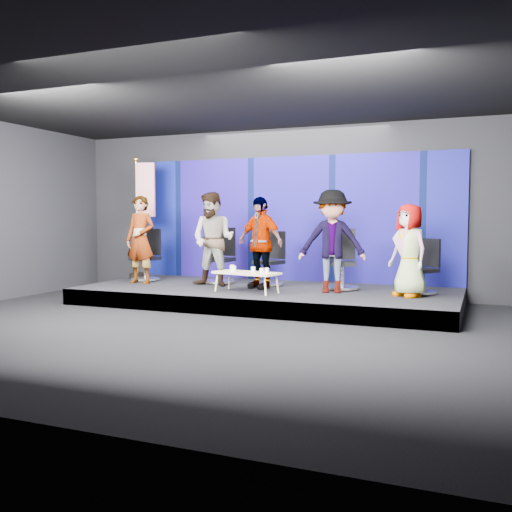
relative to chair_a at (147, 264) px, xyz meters
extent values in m
plane|color=black|center=(2.80, -2.76, -0.66)|extent=(10.00, 10.00, 0.00)
cube|color=black|center=(2.80, 1.24, 1.09)|extent=(10.00, 0.02, 3.50)
cube|color=black|center=(2.80, -2.76, 2.84)|extent=(10.00, 8.00, 0.02)
cube|color=black|center=(2.80, -0.26, -0.51)|extent=(7.00, 3.00, 0.30)
cube|color=navy|center=(2.80, 1.19, 0.94)|extent=(7.00, 0.08, 2.60)
cylinder|color=silver|center=(0.00, -0.06, -0.33)|extent=(0.64, 0.64, 0.06)
cylinder|color=silver|center=(0.00, -0.06, -0.09)|extent=(0.07, 0.07, 0.41)
cube|color=black|center=(0.00, -0.06, 0.11)|extent=(0.51, 0.51, 0.07)
cube|color=black|center=(0.01, 0.19, 0.45)|extent=(0.45, 0.07, 0.56)
imported|color=black|center=(0.17, -0.47, 0.52)|extent=(0.66, 0.45, 1.77)
cylinder|color=silver|center=(1.65, 0.10, -0.33)|extent=(0.65, 0.65, 0.06)
cylinder|color=silver|center=(1.65, 0.10, -0.08)|extent=(0.07, 0.07, 0.42)
cube|color=black|center=(1.65, 0.10, 0.13)|extent=(0.52, 0.52, 0.07)
cube|color=black|center=(1.65, 0.35, 0.47)|extent=(0.46, 0.07, 0.58)
imported|color=black|center=(1.73, -0.34, 0.55)|extent=(0.90, 0.71, 1.82)
cylinder|color=silver|center=(2.69, 0.15, -0.33)|extent=(0.75, 0.75, 0.06)
cylinder|color=silver|center=(2.69, 0.15, -0.10)|extent=(0.07, 0.07, 0.40)
cube|color=black|center=(2.69, 0.15, 0.10)|extent=(0.60, 0.60, 0.07)
cube|color=black|center=(2.76, 0.37, 0.43)|extent=(0.43, 0.18, 0.55)
imported|color=black|center=(2.69, -0.30, 0.50)|extent=(1.09, 0.71, 1.72)
cylinder|color=silver|center=(4.18, 0.05, -0.33)|extent=(0.76, 0.76, 0.06)
cylinder|color=silver|center=(4.18, 0.05, -0.09)|extent=(0.07, 0.07, 0.42)
cube|color=black|center=(4.18, 0.05, 0.13)|extent=(0.61, 0.61, 0.07)
cube|color=black|center=(4.12, 0.30, 0.47)|extent=(0.46, 0.15, 0.58)
imported|color=black|center=(4.09, -0.39, 0.55)|extent=(1.29, 0.92, 1.82)
cylinder|color=silver|center=(5.59, -0.01, -0.33)|extent=(0.76, 0.76, 0.05)
cylinder|color=silver|center=(5.59, -0.01, -0.12)|extent=(0.06, 0.06, 0.36)
cube|color=black|center=(5.59, -0.01, 0.06)|extent=(0.61, 0.61, 0.06)
cube|color=black|center=(5.73, 0.15, 0.35)|extent=(0.33, 0.29, 0.50)
imported|color=black|center=(5.43, -0.43, 0.42)|extent=(0.90, 0.87, 1.56)
cube|color=tan|center=(2.69, -0.95, -0.01)|extent=(1.26, 0.73, 0.04)
cylinder|color=tan|center=(2.14, -1.04, -0.19)|extent=(0.03, 0.03, 0.33)
cylinder|color=tan|center=(2.22, -0.66, -0.19)|extent=(0.03, 0.03, 0.33)
cylinder|color=tan|center=(3.16, -1.25, -0.19)|extent=(0.03, 0.03, 0.33)
cylinder|color=tan|center=(3.23, -0.86, -0.19)|extent=(0.03, 0.03, 0.33)
cylinder|color=silver|center=(2.33, -0.78, 0.06)|extent=(0.08, 0.08, 0.10)
cylinder|color=silver|center=(2.47, -1.03, 0.06)|extent=(0.09, 0.09, 0.11)
cylinder|color=silver|center=(2.79, -0.89, 0.05)|extent=(0.08, 0.08, 0.09)
cylinder|color=silver|center=(3.00, -1.03, 0.05)|extent=(0.07, 0.07, 0.08)
cylinder|color=silver|center=(3.09, -1.00, 0.05)|extent=(0.08, 0.08, 0.09)
cylinder|color=black|center=(-0.45, 0.34, -0.30)|extent=(0.35, 0.35, 0.11)
cylinder|color=gold|center=(-0.45, 0.34, 0.96)|extent=(0.05, 0.05, 2.42)
sphere|color=gold|center=(-0.45, 0.34, 2.23)|extent=(0.12, 0.12, 0.12)
cube|color=#AC1328|center=(-0.23, 0.36, 1.57)|extent=(0.42, 0.14, 1.15)
camera|label=1|loc=(6.61, -10.22, 0.98)|focal=40.00mm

